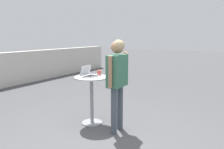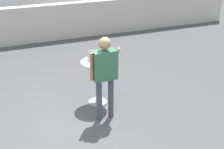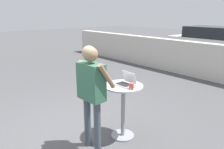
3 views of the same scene
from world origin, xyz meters
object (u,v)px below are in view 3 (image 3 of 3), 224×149
Objects in this scene: standing_person at (91,85)px; cafe_table at (123,103)px; parked_car_near_street at (215,42)px; laptop at (126,82)px; coffee_mug at (131,86)px.

cafe_table is at bearing 84.54° from standing_person.
parked_car_near_street is (-2.10, 8.87, -0.31)m from standing_person.
parked_car_near_street is at bearing 104.70° from cafe_table.
standing_person is at bearing -95.46° from cafe_table.
laptop is at bearing 84.89° from standing_person.
cafe_table is at bearing -90.86° from laptop.
parked_car_near_street is at bearing 104.80° from laptop.
standing_person is at bearing -115.48° from coffee_mug.
coffee_mug is 0.07× the size of standing_person.
coffee_mug is (0.22, -0.04, 0.37)m from cafe_table.
laptop is 0.69m from standing_person.
parked_car_near_street reaches higher than coffee_mug.
coffee_mug reaches higher than cafe_table.
laptop is at bearing -75.20° from parked_car_near_street.
laptop is 0.07× the size of parked_car_near_street.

